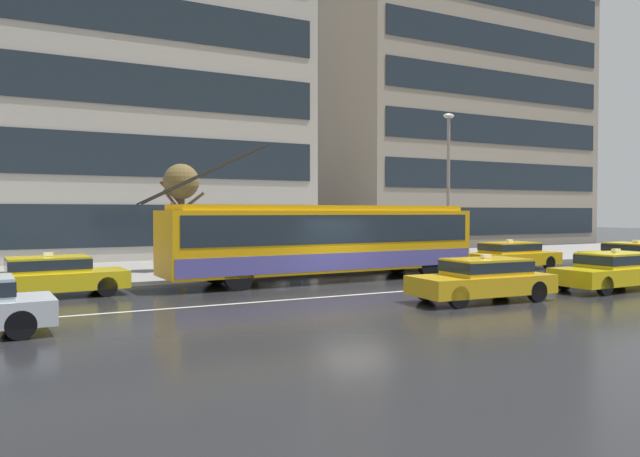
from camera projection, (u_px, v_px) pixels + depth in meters
name	position (u px, v px, depth m)	size (l,w,h in m)	color
ground_plane	(356.00, 289.00, 20.31)	(160.00, 160.00, 0.00)	#242528
sidewalk_slab	(257.00, 265.00, 28.60)	(80.00, 10.00, 0.14)	gray
lane_centre_line	(375.00, 293.00, 19.25)	(72.00, 0.14, 0.01)	silver
trolleybus	(325.00, 239.00, 22.81)	(13.32, 2.94, 5.10)	#ECA50D
taxi_queued_behind_bus	(52.00, 274.00, 18.40)	(4.39, 2.12, 1.39)	yellow
taxi_cross_traffic	(634.00, 255.00, 26.51)	(2.04, 4.42, 1.39)	yellow
taxi_oncoming_far	(614.00, 269.00, 20.12)	(4.55, 1.87, 1.39)	yellow
taxi_ahead_of_bus	(511.00, 254.00, 27.15)	(4.54, 1.78, 1.39)	yellow
taxi_oncoming_near	(483.00, 278.00, 17.54)	(4.38, 1.97, 1.39)	yellow
bus_shelter	(256.00, 228.00, 24.88)	(3.67, 1.71, 2.42)	gray
pedestrian_at_shelter	(349.00, 232.00, 28.53)	(1.16, 1.16, 1.99)	brown
pedestrian_approaching_curb	(221.00, 233.00, 24.61)	(1.16, 1.16, 1.97)	#27354D
pedestrian_walking_past	(255.00, 247.00, 25.30)	(0.46, 0.46, 1.69)	black
street_lamp	(448.00, 176.00, 28.28)	(0.60, 0.32, 7.20)	gray
street_tree_bare	(181.00, 185.00, 25.09)	(1.71, 1.52, 4.55)	brown
office_tower_corner_left	(139.00, 16.00, 35.67)	(18.31, 12.33, 28.90)	#B8B1A8
office_tower_corner_right	(456.00, 116.00, 50.38)	(22.81, 10.79, 21.53)	gray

